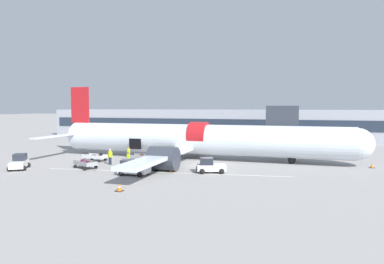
{
  "coord_description": "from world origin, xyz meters",
  "views": [
    {
      "loc": [
        10.34,
        -38.31,
        6.82
      ],
      "look_at": [
        -2.0,
        0.23,
        3.84
      ],
      "focal_mm": 32.0,
      "sensor_mm": 36.0,
      "label": 1
    }
  ],
  "objects_px": {
    "ground_crew_loader_b": "(149,160)",
    "ground_crew_marshal": "(156,157)",
    "baggage_tug_mid": "(19,163)",
    "baggage_cart_loading": "(140,159)",
    "ground_crew_loader_a": "(128,159)",
    "airplane": "(196,140)",
    "ground_crew_helper": "(110,156)",
    "baggage_tug_lead": "(133,168)",
    "baggage_tug_rear": "(210,166)",
    "ground_crew_driver": "(129,153)",
    "baggage_cart_queued": "(96,158)",
    "baggage_cart_empty": "(86,164)",
    "ground_crew_supervisor": "(166,158)"
  },
  "relations": [
    {
      "from": "baggage_tug_lead",
      "to": "ground_crew_marshal",
      "type": "distance_m",
      "value": 6.42
    },
    {
      "from": "ground_crew_loader_b",
      "to": "ground_crew_marshal",
      "type": "relative_size",
      "value": 0.94
    },
    {
      "from": "airplane",
      "to": "ground_crew_marshal",
      "type": "height_order",
      "value": "airplane"
    },
    {
      "from": "ground_crew_loader_b",
      "to": "ground_crew_driver",
      "type": "height_order",
      "value": "ground_crew_driver"
    },
    {
      "from": "baggage_cart_empty",
      "to": "ground_crew_supervisor",
      "type": "distance_m",
      "value": 8.95
    },
    {
      "from": "airplane",
      "to": "ground_crew_helper",
      "type": "height_order",
      "value": "airplane"
    },
    {
      "from": "baggage_tug_rear",
      "to": "ground_crew_supervisor",
      "type": "distance_m",
      "value": 6.53
    },
    {
      "from": "baggage_tug_lead",
      "to": "ground_crew_marshal",
      "type": "height_order",
      "value": "ground_crew_marshal"
    },
    {
      "from": "baggage_cart_queued",
      "to": "baggage_cart_loading",
      "type": "bearing_deg",
      "value": 4.81
    },
    {
      "from": "ground_crew_loader_a",
      "to": "airplane",
      "type": "bearing_deg",
      "value": 52.43
    },
    {
      "from": "ground_crew_loader_a",
      "to": "ground_crew_driver",
      "type": "distance_m",
      "value": 4.07
    },
    {
      "from": "ground_crew_loader_a",
      "to": "ground_crew_helper",
      "type": "height_order",
      "value": "ground_crew_helper"
    },
    {
      "from": "baggage_cart_empty",
      "to": "ground_crew_driver",
      "type": "xyz_separation_m",
      "value": [
        1.88,
        6.38,
        0.48
      ]
    },
    {
      "from": "baggage_tug_rear",
      "to": "ground_crew_loader_a",
      "type": "height_order",
      "value": "ground_crew_loader_a"
    },
    {
      "from": "airplane",
      "to": "ground_crew_loader_b",
      "type": "distance_m",
      "value": 8.19
    },
    {
      "from": "airplane",
      "to": "ground_crew_loader_a",
      "type": "relative_size",
      "value": 25.35
    },
    {
      "from": "baggage_tug_mid",
      "to": "ground_crew_loader_a",
      "type": "bearing_deg",
      "value": 26.73
    },
    {
      "from": "baggage_tug_lead",
      "to": "ground_crew_helper",
      "type": "relative_size",
      "value": 1.69
    },
    {
      "from": "ground_crew_loader_b",
      "to": "ground_crew_marshal",
      "type": "bearing_deg",
      "value": 87.88
    },
    {
      "from": "baggage_cart_empty",
      "to": "ground_crew_driver",
      "type": "relative_size",
      "value": 2.17
    },
    {
      "from": "ground_crew_loader_b",
      "to": "ground_crew_helper",
      "type": "relative_size",
      "value": 0.85
    },
    {
      "from": "airplane",
      "to": "ground_crew_supervisor",
      "type": "bearing_deg",
      "value": -106.59
    },
    {
      "from": "airplane",
      "to": "ground_crew_marshal",
      "type": "xyz_separation_m",
      "value": [
        -3.23,
        -5.56,
        -1.66
      ]
    },
    {
      "from": "baggage_cart_queued",
      "to": "ground_crew_driver",
      "type": "bearing_deg",
      "value": 23.83
    },
    {
      "from": "baggage_tug_lead",
      "to": "ground_crew_loader_a",
      "type": "xyz_separation_m",
      "value": [
        -2.88,
        4.44,
        0.19
      ]
    },
    {
      "from": "baggage_cart_queued",
      "to": "ground_crew_driver",
      "type": "xyz_separation_m",
      "value": [
        3.71,
        1.64,
        0.48
      ]
    },
    {
      "from": "baggage_tug_lead",
      "to": "ground_crew_helper",
      "type": "height_order",
      "value": "ground_crew_helper"
    },
    {
      "from": "baggage_tug_mid",
      "to": "baggage_cart_empty",
      "type": "bearing_deg",
      "value": 20.51
    },
    {
      "from": "baggage_cart_empty",
      "to": "ground_crew_marshal",
      "type": "bearing_deg",
      "value": 36.79
    },
    {
      "from": "ground_crew_loader_a",
      "to": "ground_crew_marshal",
      "type": "distance_m",
      "value": 3.24
    },
    {
      "from": "baggage_cart_loading",
      "to": "ground_crew_driver",
      "type": "relative_size",
      "value": 1.97
    },
    {
      "from": "ground_crew_helper",
      "to": "ground_crew_marshal",
      "type": "bearing_deg",
      "value": 18.07
    },
    {
      "from": "baggage_tug_rear",
      "to": "ground_crew_driver",
      "type": "distance_m",
      "value": 12.77
    },
    {
      "from": "baggage_tug_rear",
      "to": "ground_crew_driver",
      "type": "xyz_separation_m",
      "value": [
        -11.91,
        4.61,
        0.26
      ]
    },
    {
      "from": "baggage_tug_mid",
      "to": "ground_crew_loader_b",
      "type": "xyz_separation_m",
      "value": [
        13.04,
        5.54,
        0.12
      ]
    },
    {
      "from": "baggage_tug_mid",
      "to": "baggage_cart_loading",
      "type": "bearing_deg",
      "value": 35.64
    },
    {
      "from": "baggage_cart_empty",
      "to": "ground_crew_driver",
      "type": "height_order",
      "value": "ground_crew_driver"
    },
    {
      "from": "airplane",
      "to": "ground_crew_driver",
      "type": "bearing_deg",
      "value": -152.89
    },
    {
      "from": "baggage_tug_mid",
      "to": "ground_crew_supervisor",
      "type": "distance_m",
      "value": 16.1
    },
    {
      "from": "baggage_cart_empty",
      "to": "ground_crew_supervisor",
      "type": "xyz_separation_m",
      "value": [
        7.81,
        4.36,
        0.46
      ]
    },
    {
      "from": "baggage_tug_lead",
      "to": "baggage_cart_queued",
      "type": "distance_m",
      "value": 10.63
    },
    {
      "from": "baggage_tug_mid",
      "to": "ground_crew_helper",
      "type": "bearing_deg",
      "value": 35.1
    },
    {
      "from": "baggage_cart_empty",
      "to": "ground_crew_marshal",
      "type": "relative_size",
      "value": 2.31
    },
    {
      "from": "baggage_tug_lead",
      "to": "ground_crew_loader_a",
      "type": "distance_m",
      "value": 5.3
    },
    {
      "from": "baggage_cart_loading",
      "to": "baggage_cart_queued",
      "type": "distance_m",
      "value": 5.92
    },
    {
      "from": "baggage_cart_queued",
      "to": "ground_crew_loader_b",
      "type": "xyz_separation_m",
      "value": [
        8.12,
        -1.72,
        0.37
      ]
    },
    {
      "from": "ground_crew_loader_b",
      "to": "ground_crew_supervisor",
      "type": "distance_m",
      "value": 2.03
    },
    {
      "from": "baggage_cart_loading",
      "to": "ground_crew_marshal",
      "type": "relative_size",
      "value": 2.1
    },
    {
      "from": "baggage_cart_empty",
      "to": "baggage_tug_mid",
      "type": "bearing_deg",
      "value": -159.49
    },
    {
      "from": "baggage_cart_loading",
      "to": "airplane",
      "type": "bearing_deg",
      "value": 42.68
    }
  ]
}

